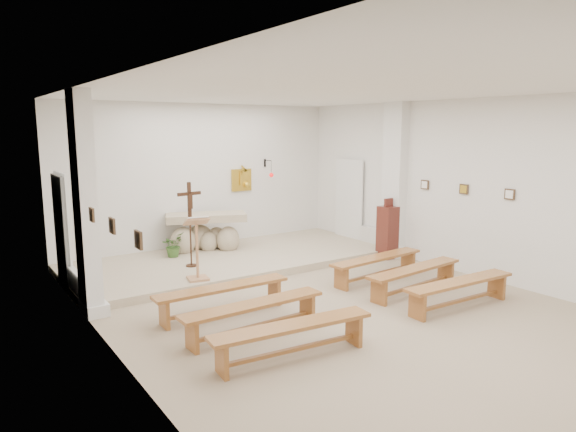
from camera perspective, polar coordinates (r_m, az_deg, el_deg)
ground at (r=8.63m, az=5.26°, el=-10.11°), size 7.00×10.00×0.00m
wall_left at (r=6.56m, az=-18.67°, el=-1.05°), size 0.02×10.00×3.50m
wall_right at (r=10.76m, az=19.88°, el=2.89°), size 0.02×10.00×3.50m
wall_back at (r=12.42m, az=-9.50°, el=4.17°), size 7.00×0.02×3.50m
ceiling at (r=8.14m, az=5.64°, el=13.69°), size 7.00×10.00×0.02m
sanctuary_platform at (r=11.39m, az=-6.08°, el=-4.81°), size 6.98×3.00×0.15m
pilaster_left at (r=8.51m, az=-21.61°, el=1.13°), size 0.26×0.55×3.50m
pilaster_right at (r=11.94m, az=11.74°, el=3.88°), size 0.26×0.55×3.50m
gold_wall_relief at (r=12.88m, az=-5.19°, el=4.01°), size 0.55×0.04×0.55m
sanctuary_lamp at (r=13.01m, az=-1.95°, el=4.80°), size 0.11×0.36×0.44m
station_frame_left_front at (r=5.82m, az=-16.29°, el=-2.55°), size 0.03×0.20×0.20m
station_frame_left_mid at (r=6.76m, az=-18.96°, el=-1.02°), size 0.03×0.20×0.20m
station_frame_left_rear at (r=7.72m, az=-20.97°, el=0.13°), size 0.03×0.20×0.20m
station_frame_right_front at (r=10.31m, az=23.41°, el=2.23°), size 0.03×0.20×0.20m
station_frame_right_mid at (r=10.87m, az=18.96°, el=2.85°), size 0.03×0.20×0.20m
station_frame_right_rear at (r=11.49m, az=14.96°, el=3.38°), size 0.03×0.20×0.20m
radiator_left at (r=9.48m, az=-22.37°, el=-7.27°), size 0.10×0.85×0.52m
radiator_right at (r=12.70m, az=9.43°, el=-2.47°), size 0.10×0.85×0.52m
altar at (r=11.98m, az=-9.16°, el=-2.04°), size 1.93×1.30×0.93m
lectern at (r=9.57m, az=-10.05°, el=-3.54°), size 0.49×0.44×1.22m
crucifix_stand at (r=10.46m, az=-10.83°, el=-0.24°), size 0.52×0.23×1.72m
potted_plant at (r=11.48m, az=-12.68°, el=-3.16°), size 0.62×0.61×0.52m
donation_pedestal at (r=11.85m, az=11.00°, el=-1.74°), size 0.38×0.38×1.37m
bench_left_front at (r=8.24m, az=-7.27°, el=-8.51°), size 2.23×0.39×0.47m
bench_right_front at (r=10.14m, az=9.84°, el=-5.10°), size 2.25×0.52×0.47m
bench_left_second at (r=7.44m, az=-3.82°, el=-10.47°), size 2.23×0.39×0.47m
bench_right_second at (r=9.50m, az=13.91°, el=-6.25°), size 2.25×0.54×0.47m
bench_left_third at (r=6.69m, az=0.49°, el=-12.84°), size 2.25×0.58×0.47m
bench_right_third at (r=8.92m, az=18.55°, el=-7.52°), size 2.24×0.45×0.47m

